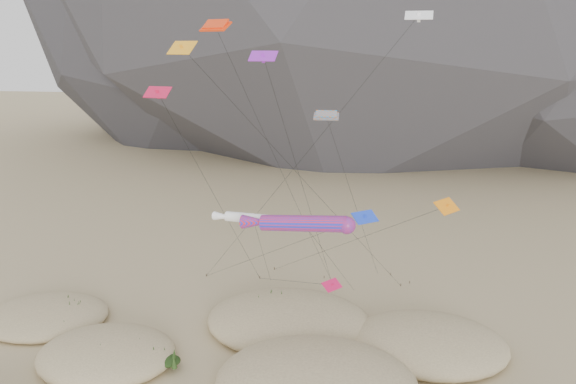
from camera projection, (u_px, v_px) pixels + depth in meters
name	position (u px, v px, depth m)	size (l,w,h in m)	color
dunes	(256.00, 383.00, 41.40)	(52.39, 35.21, 3.92)	#CCB789
kite_stakes	(324.00, 278.00, 61.26)	(22.25, 4.74, 0.30)	#3F2D1E
rainbow_tube_kite	(299.00, 223.00, 41.56)	(8.97, 16.72, 13.06)	#FF201A
white_tube_kite	(250.00, 218.00, 45.62)	(6.63, 14.50, 11.88)	white
orange_parafoil	(217.00, 29.00, 48.35)	(11.27, 9.48, 27.01)	red
multi_parafoil	(327.00, 119.00, 45.28)	(5.78, 14.91, 19.78)	orange
delta_kites	(298.00, 126.00, 43.29)	(24.28, 20.19, 27.37)	red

